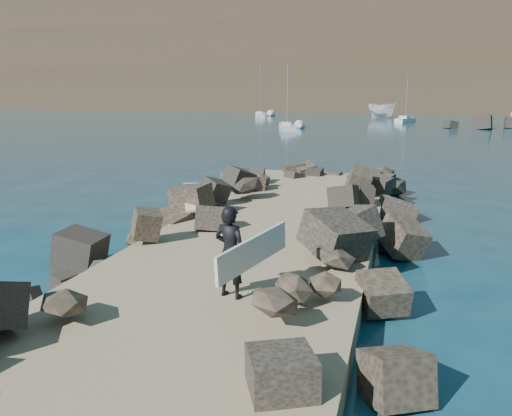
% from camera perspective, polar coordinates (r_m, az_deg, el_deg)
% --- Properties ---
extents(ground, '(800.00, 800.00, 0.00)m').
position_cam_1_polar(ground, '(14.36, 1.12, -4.96)').
color(ground, '#0F384C').
rests_on(ground, ground).
extents(jetty, '(6.00, 26.00, 0.60)m').
position_cam_1_polar(jetty, '(12.45, -1.30, -6.40)').
color(jetty, '#8C7759').
rests_on(jetty, ground).
extents(riprap_left, '(2.60, 22.00, 1.00)m').
position_cam_1_polar(riprap_left, '(13.92, -12.15, -3.70)').
color(riprap_left, black).
rests_on(riprap_left, ground).
extents(riprap_right, '(2.60, 22.00, 1.00)m').
position_cam_1_polar(riprap_right, '(12.35, 12.43, -5.90)').
color(riprap_right, black).
rests_on(riprap_right, ground).
extents(headland, '(360.00, 140.00, 32.00)m').
position_cam_1_polar(headland, '(173.67, 19.18, 16.32)').
color(headland, '#2D4919').
rests_on(headland, ground).
extents(surfboard_resting, '(1.44, 2.20, 0.07)m').
position_cam_1_polar(surfboard_resting, '(16.25, -7.22, 0.88)').
color(surfboard_resting, silver).
rests_on(surfboard_resting, riprap_left).
extents(boat_imported, '(6.30, 6.72, 2.59)m').
position_cam_1_polar(boat_imported, '(89.21, 14.25, 10.77)').
color(boat_imported, silver).
rests_on(boat_imported, ground).
extents(surfer_with_board, '(1.20, 2.14, 1.80)m').
position_cam_1_polar(surfer_with_board, '(9.49, -2.58, -5.05)').
color(surfer_with_board, black).
rests_on(surfer_with_board, jetty).
extents(sailboat_a, '(3.33, 6.43, 7.70)m').
position_cam_1_polar(sailboat_a, '(59.82, 3.56, 9.23)').
color(sailboat_a, silver).
rests_on(sailboat_a, ground).
extents(sailboat_e, '(3.61, 7.77, 9.11)m').
position_cam_1_polar(sailboat_e, '(90.11, 0.49, 10.59)').
color(sailboat_e, silver).
rests_on(sailboat_e, ground).
extents(sailboat_b, '(3.02, 5.59, 6.81)m').
position_cam_1_polar(sailboat_b, '(77.15, 16.69, 9.60)').
color(sailboat_b, silver).
rests_on(sailboat_b, ground).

